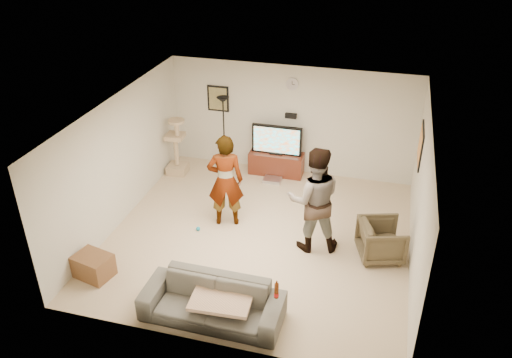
% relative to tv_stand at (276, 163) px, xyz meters
% --- Properties ---
extents(floor, '(5.50, 5.50, 0.02)m').
position_rel_tv_stand_xyz_m(floor, '(0.26, -2.50, -0.27)').
color(floor, '#C7B995').
rests_on(floor, ground).
extents(ceiling, '(5.50, 5.50, 0.02)m').
position_rel_tv_stand_xyz_m(ceiling, '(0.26, -2.50, 2.25)').
color(ceiling, white).
rests_on(ceiling, wall_back).
extents(wall_back, '(5.50, 0.04, 2.50)m').
position_rel_tv_stand_xyz_m(wall_back, '(0.26, 0.25, 0.99)').
color(wall_back, beige).
rests_on(wall_back, floor).
extents(wall_front, '(5.50, 0.04, 2.50)m').
position_rel_tv_stand_xyz_m(wall_front, '(0.26, -5.25, 0.99)').
color(wall_front, beige).
rests_on(wall_front, floor).
extents(wall_left, '(0.04, 5.50, 2.50)m').
position_rel_tv_stand_xyz_m(wall_left, '(-2.49, -2.50, 0.99)').
color(wall_left, beige).
rests_on(wall_left, floor).
extents(wall_right, '(0.04, 5.50, 2.50)m').
position_rel_tv_stand_xyz_m(wall_right, '(3.01, -2.50, 0.99)').
color(wall_right, beige).
rests_on(wall_right, floor).
extents(wall_clock, '(0.26, 0.04, 0.26)m').
position_rel_tv_stand_xyz_m(wall_clock, '(0.26, 0.22, 1.84)').
color(wall_clock, white).
rests_on(wall_clock, wall_back).
extents(wall_speaker, '(0.25, 0.10, 0.10)m').
position_rel_tv_stand_xyz_m(wall_speaker, '(0.26, 0.19, 1.12)').
color(wall_speaker, black).
rests_on(wall_speaker, wall_back).
extents(picture_back, '(0.42, 0.03, 0.52)m').
position_rel_tv_stand_xyz_m(picture_back, '(-1.44, 0.23, 1.34)').
color(picture_back, olive).
rests_on(picture_back, wall_back).
extents(picture_right, '(0.03, 0.78, 0.62)m').
position_rel_tv_stand_xyz_m(picture_right, '(2.99, -0.90, 1.24)').
color(picture_right, '#E78E44').
rests_on(picture_right, wall_right).
extents(tv_stand, '(1.23, 0.45, 0.51)m').
position_rel_tv_stand_xyz_m(tv_stand, '(0.00, 0.00, 0.00)').
color(tv_stand, '#4A1E12').
rests_on(tv_stand, floor).
extents(console_box, '(0.40, 0.30, 0.07)m').
position_rel_tv_stand_xyz_m(console_box, '(0.00, -0.40, -0.22)').
color(console_box, silver).
rests_on(console_box, floor).
extents(tv, '(1.13, 0.08, 0.67)m').
position_rel_tv_stand_xyz_m(tv, '(0.00, 0.00, 0.59)').
color(tv, black).
rests_on(tv, tv_stand).
extents(tv_screen, '(1.04, 0.01, 0.59)m').
position_rel_tv_stand_xyz_m(tv_screen, '(0.00, -0.04, 0.59)').
color(tv_screen, '#1FE3FE').
rests_on(tv_screen, tv).
extents(floor_lamp, '(0.32, 0.32, 1.79)m').
position_rel_tv_stand_xyz_m(floor_lamp, '(-1.19, -0.16, 0.64)').
color(floor_lamp, black).
rests_on(floor_lamp, floor).
extents(cat_tree, '(0.46, 0.46, 1.36)m').
position_rel_tv_stand_xyz_m(cat_tree, '(-2.20, -0.57, 0.42)').
color(cat_tree, tan).
rests_on(cat_tree, floor).
extents(person_left, '(0.78, 0.63, 1.87)m').
position_rel_tv_stand_xyz_m(person_left, '(-0.48, -2.22, 0.68)').
color(person_left, gray).
rests_on(person_left, floor).
extents(person_right, '(1.13, 0.98, 1.99)m').
position_rel_tv_stand_xyz_m(person_right, '(1.26, -2.56, 0.74)').
color(person_right, navy).
rests_on(person_right, floor).
extents(sofa, '(2.15, 0.86, 0.63)m').
position_rel_tv_stand_xyz_m(sofa, '(0.13, -4.75, 0.06)').
color(sofa, '#525048').
rests_on(sofa, floor).
extents(throw_blanket, '(0.94, 0.75, 0.06)m').
position_rel_tv_stand_xyz_m(throw_blanket, '(0.29, -4.75, 0.17)').
color(throw_blanket, '#D3A785').
rests_on(throw_blanket, sofa).
extents(beer_bottle, '(0.06, 0.06, 0.25)m').
position_rel_tv_stand_xyz_m(beer_bottle, '(1.11, -4.75, 0.49)').
color(beer_bottle, '#4A1B05').
rests_on(beer_bottle, sofa).
extents(armchair, '(0.95, 0.94, 0.69)m').
position_rel_tv_stand_xyz_m(armchair, '(2.49, -2.54, 0.09)').
color(armchair, '#4A3F2B').
rests_on(armchair, floor).
extents(side_table, '(0.69, 0.58, 0.40)m').
position_rel_tv_stand_xyz_m(side_table, '(-2.14, -4.35, -0.05)').
color(side_table, brown).
rests_on(side_table, floor).
extents(toy_ball, '(0.08, 0.08, 0.08)m').
position_rel_tv_stand_xyz_m(toy_ball, '(-0.92, -2.64, -0.22)').
color(toy_ball, '#198EB2').
rests_on(toy_ball, floor).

